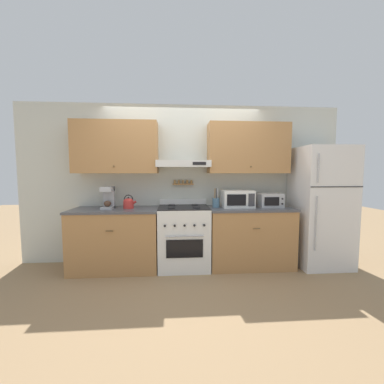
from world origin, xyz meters
name	(u,v)px	position (x,y,z in m)	size (l,w,h in m)	color
ground_plane	(185,276)	(0.00, 0.00, 0.00)	(16.00, 16.00, 0.00)	#937551
wall_back	(183,171)	(0.00, 0.61, 1.49)	(5.20, 0.46, 2.55)	silver
counter_left	(116,239)	(-1.03, 0.34, 0.46)	(1.29, 0.67, 0.92)	#AD7A47
counter_right	(249,236)	(1.03, 0.34, 0.46)	(1.29, 0.67, 0.92)	#AD7A47
stove_range	(184,237)	(0.00, 0.33, 0.47)	(0.76, 0.67, 1.02)	white
refrigerator	(321,207)	(2.15, 0.29, 0.93)	(0.77, 0.74, 1.85)	white
tea_kettle	(129,203)	(-0.83, 0.37, 1.00)	(0.20, 0.15, 0.21)	red
coffee_maker	(108,197)	(-1.14, 0.41, 1.09)	(0.16, 0.26, 0.33)	#ADAFB5
microwave	(237,199)	(0.84, 0.39, 1.05)	(0.48, 0.36, 0.26)	white
utensil_crock	(216,202)	(0.50, 0.37, 1.00)	(0.11, 0.11, 0.30)	slate
toaster_oven	(270,200)	(1.35, 0.37, 1.03)	(0.35, 0.32, 0.21)	#ADAFB5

